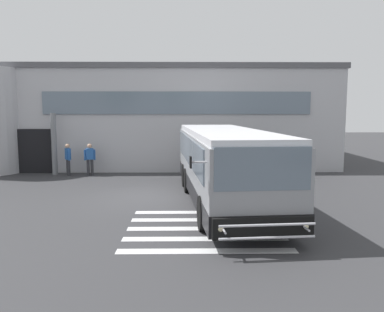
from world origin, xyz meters
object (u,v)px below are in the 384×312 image
Objects in this scene: bus_main_foreground at (224,167)px; entry_support_column at (54,144)px; passenger_near_column at (68,158)px; passenger_by_doorway at (90,157)px.

entry_support_column is at bearing 142.67° from bus_main_foreground.
bus_main_foreground is 6.48× the size of passenger_near_column.
passenger_near_column is 1.00× the size of passenger_by_doorway.
entry_support_column reaches higher than passenger_by_doorway.
entry_support_column is at bearing 158.91° from passenger_near_column.
entry_support_column is 1.95× the size of passenger_by_doorway.
passenger_by_doorway is at bearing 136.59° from bus_main_foreground.
bus_main_foreground reaches higher than passenger_near_column.
passenger_by_doorway is (1.13, 0.02, 0.03)m from passenger_near_column.
bus_main_foreground is at bearing -43.41° from passenger_by_doorway.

